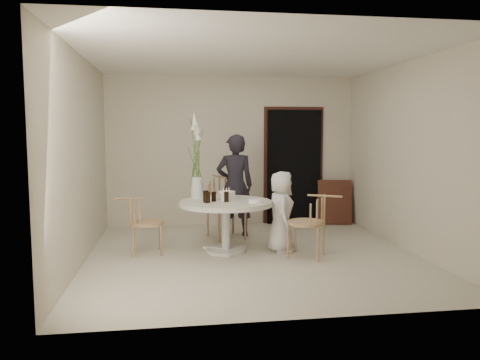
{
  "coord_description": "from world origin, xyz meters",
  "views": [
    {
      "loc": [
        -1.1,
        -6.23,
        1.7
      ],
      "look_at": [
        -0.14,
        0.3,
        1.02
      ],
      "focal_mm": 35.0,
      "sensor_mm": 36.0,
      "label": 1
    }
  ],
  "objects": [
    {
      "name": "door_trim",
      "position": [
        1.15,
        2.23,
        1.11
      ],
      "size": [
        1.12,
        0.03,
        2.22
      ],
      "primitive_type": "cube",
      "color": "#51251B",
      "rests_on": "ground"
    },
    {
      "name": "cola_tumbler_b",
      "position": [
        -0.35,
        0.16,
        0.8
      ],
      "size": [
        0.07,
        0.07,
        0.14
      ],
      "primitive_type": "cylinder",
      "rotation": [
        0.0,
        0.0,
        0.1
      ],
      "color": "black",
      "rests_on": "table"
    },
    {
      "name": "chair_left",
      "position": [
        -1.57,
        0.31,
        0.52
      ],
      "size": [
        0.5,
        0.47,
        0.8
      ],
      "rotation": [
        0.0,
        0.0,
        1.64
      ],
      "color": "tan",
      "rests_on": "ground"
    },
    {
      "name": "picture_frame",
      "position": [
        1.87,
        1.95,
        0.41
      ],
      "size": [
        0.64,
        0.3,
        0.82
      ],
      "primitive_type": "cube",
      "rotation": [
        -0.17,
        0.0,
        -0.2
      ],
      "color": "#51251B",
      "rests_on": "ground"
    },
    {
      "name": "ground",
      "position": [
        0.0,
        0.0,
        0.0
      ],
      "size": [
        4.5,
        4.5,
        0.0
      ],
      "primitive_type": "plane",
      "color": "beige",
      "rests_on": "ground"
    },
    {
      "name": "cola_tumbler_a",
      "position": [
        -0.52,
        0.23,
        0.8
      ],
      "size": [
        0.08,
        0.08,
        0.14
      ],
      "primitive_type": "cylinder",
      "rotation": [
        0.0,
        0.0,
        0.23
      ],
      "color": "black",
      "rests_on": "table"
    },
    {
      "name": "cola_tumbler_d",
      "position": [
        -0.64,
        0.18,
        0.81
      ],
      "size": [
        0.09,
        0.09,
        0.17
      ],
      "primitive_type": "cylinder",
      "rotation": [
        0.0,
        0.0,
        0.17
      ],
      "color": "black",
      "rests_on": "table"
    },
    {
      "name": "table",
      "position": [
        -0.35,
        0.25,
        0.62
      ],
      "size": [
        1.33,
        1.33,
        0.73
      ],
      "color": "silver",
      "rests_on": "ground"
    },
    {
      "name": "cola_tumbler_c",
      "position": [
        -0.62,
        0.11,
        0.81
      ],
      "size": [
        0.09,
        0.09,
        0.16
      ],
      "primitive_type": "cylinder",
      "rotation": [
        0.0,
        0.0,
        0.34
      ],
      "color": "black",
      "rests_on": "table"
    },
    {
      "name": "birthday_cake",
      "position": [
        -0.32,
        0.39,
        0.79
      ],
      "size": [
        0.25,
        0.25,
        0.17
      ],
      "rotation": [
        0.0,
        0.0,
        0.14
      ],
      "color": "white",
      "rests_on": "table"
    },
    {
      "name": "room_shell",
      "position": [
        0.0,
        0.0,
        1.62
      ],
      "size": [
        4.5,
        4.5,
        4.5
      ],
      "color": "white",
      "rests_on": "ground"
    },
    {
      "name": "girl",
      "position": [
        -0.09,
        1.23,
        0.83
      ],
      "size": [
        0.62,
        0.41,
        1.66
      ],
      "primitive_type": "imported",
      "rotation": [
        0.0,
        0.0,
        3.17
      ],
      "color": "black",
      "rests_on": "ground"
    },
    {
      "name": "plate_stack",
      "position": [
        0.04,
        0.04,
        0.76
      ],
      "size": [
        0.24,
        0.24,
        0.05
      ],
      "primitive_type": "cylinder",
      "rotation": [
        0.0,
        0.0,
        -0.16
      ],
      "color": "white",
      "rests_on": "table"
    },
    {
      "name": "boy",
      "position": [
        0.43,
        0.14,
        0.57
      ],
      "size": [
        0.42,
        0.6,
        1.15
      ],
      "primitive_type": "imported",
      "rotation": [
        0.0,
        0.0,
        1.46
      ],
      "color": "silver",
      "rests_on": "ground"
    },
    {
      "name": "doorway",
      "position": [
        1.15,
        2.19,
        1.05
      ],
      "size": [
        1.0,
        0.1,
        2.1
      ],
      "primitive_type": "cube",
      "color": "black",
      "rests_on": "ground"
    },
    {
      "name": "chair_far",
      "position": [
        -0.29,
        1.24,
        0.64
      ],
      "size": [
        0.66,
        0.69,
        0.99
      ],
      "rotation": [
        0.0,
        0.0,
        0.31
      ],
      "color": "tan",
      "rests_on": "ground"
    },
    {
      "name": "flower_vase",
      "position": [
        -0.74,
        0.56,
        1.25
      ],
      "size": [
        0.17,
        0.17,
        1.26
      ],
      "rotation": [
        0.0,
        0.0,
        -0.25
      ],
      "color": "silver",
      "rests_on": "table"
    },
    {
      "name": "chair_right",
      "position": [
        0.81,
        -0.24,
        0.56
      ],
      "size": [
        0.65,
        0.64,
        0.87
      ],
      "rotation": [
        0.0,
        0.0,
        -2.08
      ],
      "color": "tan",
      "rests_on": "ground"
    }
  ]
}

